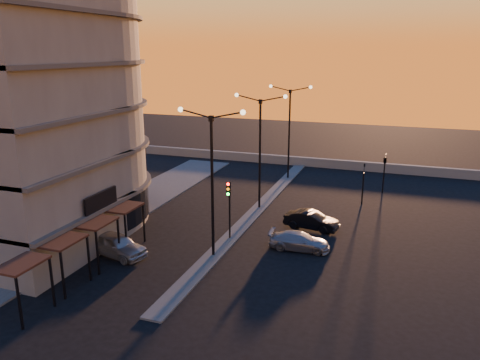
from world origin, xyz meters
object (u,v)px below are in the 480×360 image
object	(u,v)px
car_sedan	(311,220)
car_wagon	(299,241)
streetlamp_mid	(260,143)
car_hatchback	(117,245)
traffic_light_main	(229,201)

from	to	relation	value
car_sedan	car_wagon	world-z (taller)	car_sedan
streetlamp_mid	car_sedan	xyz separation A→B (m)	(4.99, -3.12, -4.94)
car_sedan	car_wagon	size ratio (longest dim) A/B	0.99
car_hatchback	car_wagon	distance (m)	11.94
traffic_light_main	car_wagon	xyz separation A→B (m)	(4.97, 0.05, -2.30)
streetlamp_mid	car_hatchback	xyz separation A→B (m)	(-5.93, -11.95, -4.85)
traffic_light_main	car_sedan	xyz separation A→B (m)	(4.99, 4.01, -2.23)
streetlamp_mid	car_sedan	bearing A→B (deg)	-31.98
car_sedan	car_hatchback	bearing A→B (deg)	137.39
car_wagon	traffic_light_main	bearing A→B (deg)	86.78
traffic_light_main	car_hatchback	xyz separation A→B (m)	(-5.93, -4.82, -2.15)
car_hatchback	car_sedan	size ratio (longest dim) A/B	1.09
car_wagon	streetlamp_mid	bearing A→B (deg)	31.27
traffic_light_main	car_hatchback	size ratio (longest dim) A/B	0.98
streetlamp_mid	car_wagon	size ratio (longest dim) A/B	2.35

